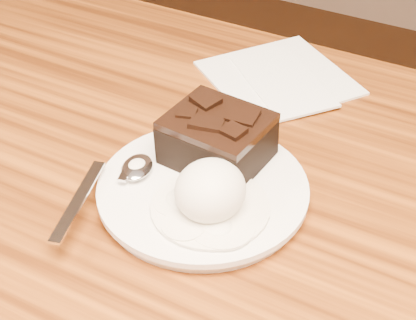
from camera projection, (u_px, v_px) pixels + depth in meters
The scene contains 9 objects.
plate at pixel (203, 192), 0.63m from camera, with size 0.20×0.20×0.02m, color white.
brownie at pixel (217, 141), 0.64m from camera, with size 0.09×0.08×0.04m, color black.
ice_cream_scoop at pixel (210, 190), 0.58m from camera, with size 0.06×0.07×0.05m, color white.
melt_puddle at pixel (210, 208), 0.59m from camera, with size 0.11×0.11×0.00m, color white.
spoon at pixel (137, 169), 0.63m from camera, with size 0.03×0.17×0.01m, color silver, non-canonical shape.
napkin at pixel (278, 77), 0.80m from camera, with size 0.15×0.15×0.01m, color white.
crumb_a at pixel (202, 231), 0.57m from camera, with size 0.01×0.01×0.00m, color black.
crumb_b at pixel (146, 171), 0.64m from camera, with size 0.01×0.01×0.00m, color black.
crumb_c at pixel (180, 190), 0.61m from camera, with size 0.01×0.00×0.00m, color black.
Camera 1 is at (0.14, -0.34, 1.17)m, focal length 57.24 mm.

